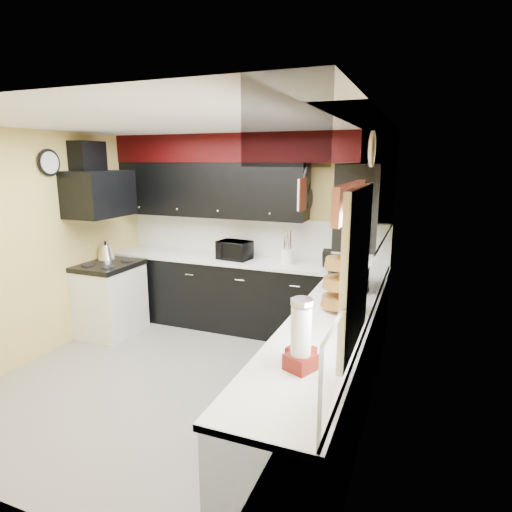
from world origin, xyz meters
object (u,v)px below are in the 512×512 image
Objects in this scene: toaster_oven at (234,250)px; microwave at (348,273)px; knife_block at (327,258)px; kettle at (106,252)px; utensil_crock at (287,256)px.

microwave is (1.56, -0.71, 0.02)m from toaster_oven.
toaster_oven is at bearing 177.44° from knife_block.
knife_block is (-0.37, 0.74, -0.04)m from microwave.
kettle is at bearing -172.54° from knife_block.
microwave reaches higher than toaster_oven.
toaster_oven is 1.19m from knife_block.
utensil_crock reaches higher than kettle.
toaster_oven reaches higher than knife_block.
kettle is (-3.15, 0.17, -0.06)m from microwave.
knife_block is at bearing 1.66° from utensil_crock.
toaster_oven is 2.01× the size of knife_block.
microwave is 0.83m from knife_block.
toaster_oven is 2.25× the size of utensil_crock.
utensil_crock is at bearing 8.96° from toaster_oven.
microwave reaches higher than kettle.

